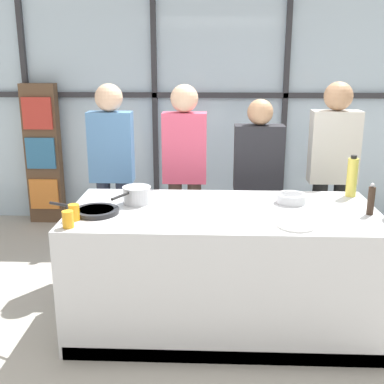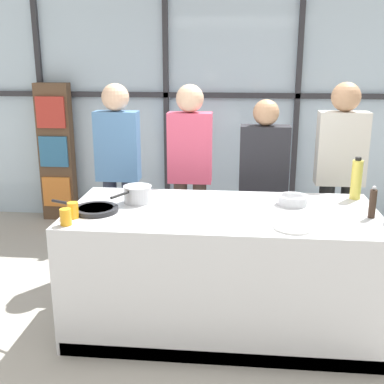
# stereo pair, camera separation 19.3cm
# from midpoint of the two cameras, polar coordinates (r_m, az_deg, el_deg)

# --- Properties ---
(ground_plane) EXTENTS (18.00, 18.00, 0.00)m
(ground_plane) POSITION_cam_midpoint_polar(r_m,az_deg,el_deg) (3.86, 2.01, -15.29)
(ground_plane) COLOR #ADA89E
(back_window_wall) EXTENTS (6.40, 0.10, 2.80)m
(back_window_wall) POSITION_cam_midpoint_polar(r_m,az_deg,el_deg) (5.82, 2.31, 10.09)
(back_window_wall) COLOR silver
(back_window_wall) RESTS_ON ground_plane
(bookshelf) EXTENTS (0.41, 0.19, 1.68)m
(bookshelf) POSITION_cam_midpoint_polar(r_m,az_deg,el_deg) (6.10, -18.09, 4.25)
(bookshelf) COLOR brown
(bookshelf) RESTS_ON ground_plane
(demo_island) EXTENTS (2.22, 1.03, 0.93)m
(demo_island) POSITION_cam_midpoint_polar(r_m,az_deg,el_deg) (3.64, 2.06, -9.06)
(demo_island) COLOR silver
(demo_island) RESTS_ON ground_plane
(spectator_far_left) EXTENTS (0.40, 0.25, 1.76)m
(spectator_far_left) POSITION_cam_midpoint_polar(r_m,az_deg,el_deg) (4.47, -10.70, 3.14)
(spectator_far_left) COLOR #232838
(spectator_far_left) RESTS_ON ground_plane
(spectator_center_left) EXTENTS (0.39, 0.25, 1.75)m
(spectator_center_left) POSITION_cam_midpoint_polar(r_m,az_deg,el_deg) (4.37, -2.15, 3.08)
(spectator_center_left) COLOR #47382D
(spectator_center_left) RESTS_ON ground_plane
(spectator_center_right) EXTENTS (0.44, 0.23, 1.63)m
(spectator_center_right) POSITION_cam_midpoint_polar(r_m,az_deg,el_deg) (4.40, 6.55, 1.69)
(spectator_center_right) COLOR black
(spectator_center_right) RESTS_ON ground_plane
(spectator_far_right) EXTENTS (0.43, 0.25, 1.78)m
(spectator_far_right) POSITION_cam_midpoint_polar(r_m,az_deg,el_deg) (4.47, 15.14, 2.86)
(spectator_far_right) COLOR black
(spectator_far_right) RESTS_ON ground_plane
(frying_pan) EXTENTS (0.54, 0.33, 0.04)m
(frying_pan) POSITION_cam_midpoint_polar(r_m,az_deg,el_deg) (3.47, -12.96, -2.20)
(frying_pan) COLOR #232326
(frying_pan) RESTS_ON demo_island
(saucepan) EXTENTS (0.25, 0.36, 0.13)m
(saucepan) POSITION_cam_midpoint_polar(r_m,az_deg,el_deg) (3.62, -8.10, -0.32)
(saucepan) COLOR silver
(saucepan) RESTS_ON demo_island
(white_plate) EXTENTS (0.25, 0.25, 0.01)m
(white_plate) POSITION_cam_midpoint_polar(r_m,az_deg,el_deg) (3.18, 10.58, -3.95)
(white_plate) COLOR white
(white_plate) RESTS_ON demo_island
(mixing_bowl) EXTENTS (0.22, 0.22, 0.07)m
(mixing_bowl) POSITION_cam_midpoint_polar(r_m,az_deg,el_deg) (3.66, 10.22, -0.72)
(mixing_bowl) COLOR silver
(mixing_bowl) RESTS_ON demo_island
(oil_bottle) EXTENTS (0.08, 0.08, 0.33)m
(oil_bottle) POSITION_cam_midpoint_polar(r_m,az_deg,el_deg) (3.92, 17.11, 1.71)
(oil_bottle) COLOR #E0CC4C
(oil_bottle) RESTS_ON demo_island
(pepper_grinder) EXTENTS (0.05, 0.05, 0.23)m
(pepper_grinder) POSITION_cam_midpoint_polar(r_m,az_deg,el_deg) (3.52, 19.00, -0.92)
(pepper_grinder) COLOR #332319
(pepper_grinder) RESTS_ON demo_island
(juice_glass_near) EXTENTS (0.08, 0.08, 0.11)m
(juice_glass_near) POSITION_cam_midpoint_polar(r_m,az_deg,el_deg) (3.22, -16.16, -3.14)
(juice_glass_near) COLOR orange
(juice_glass_near) RESTS_ON demo_island
(juice_glass_far) EXTENTS (0.08, 0.08, 0.11)m
(juice_glass_far) POSITION_cam_midpoint_polar(r_m,az_deg,el_deg) (3.35, -15.42, -2.36)
(juice_glass_far) COLOR orange
(juice_glass_far) RESTS_ON demo_island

